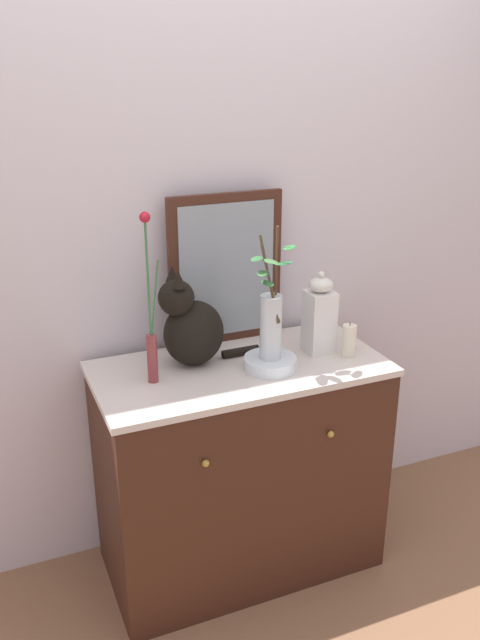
{
  "coord_description": "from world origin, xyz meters",
  "views": [
    {
      "loc": [
        -0.86,
        -2.04,
        1.93
      ],
      "look_at": [
        0.0,
        0.0,
        1.06
      ],
      "focal_mm": 37.4,
      "sensor_mm": 36.0,
      "label": 1
    }
  ],
  "objects": [
    {
      "name": "cat_sitting",
      "position": [
        -0.16,
        0.08,
        1.04
      ],
      "size": [
        0.38,
        0.17,
        0.37
      ],
      "color": "black",
      "rests_on": "sideboard"
    },
    {
      "name": "vase_glass_clear",
      "position": [
        0.09,
        -0.07,
        1.07
      ],
      "size": [
        0.19,
        0.14,
        0.49
      ],
      "color": "silver",
      "rests_on": "bowl_porcelain"
    },
    {
      "name": "candle_pillar",
      "position": [
        0.41,
        -0.08,
        0.95
      ],
      "size": [
        0.05,
        0.05,
        0.14
      ],
      "color": "beige",
      "rests_on": "sideboard"
    },
    {
      "name": "mirror_leaning",
      "position": [
        0.04,
        0.24,
        1.18
      ],
      "size": [
        0.46,
        0.03,
        0.59
      ],
      "color": "#412116",
      "rests_on": "sideboard"
    },
    {
      "name": "bowl_porcelain",
      "position": [
        0.09,
        -0.07,
        0.91
      ],
      "size": [
        0.19,
        0.19,
        0.05
      ],
      "primitive_type": "cylinder",
      "color": "silver",
      "rests_on": "sideboard"
    },
    {
      "name": "sideboard",
      "position": [
        0.0,
        -0.0,
        0.44
      ],
      "size": [
        1.07,
        0.55,
        0.88
      ],
      "color": "#3D1F14",
      "rests_on": "ground_plane"
    },
    {
      "name": "jar_lidded_porcelain",
      "position": [
        0.33,
        0.01,
        1.03
      ],
      "size": [
        0.1,
        0.1,
        0.32
      ],
      "color": "white",
      "rests_on": "sideboard"
    },
    {
      "name": "wall_back",
      "position": [
        0.0,
        0.34,
        1.3
      ],
      "size": [
        4.4,
        0.08,
        2.6
      ],
      "primitive_type": "cube",
      "color": "silver",
      "rests_on": "ground_plane"
    },
    {
      "name": "ground_plane",
      "position": [
        0.0,
        0.0,
        0.0
      ],
      "size": [
        6.0,
        6.0,
        0.0
      ],
      "primitive_type": "plane",
      "color": "#8D6042"
    },
    {
      "name": "vase_slim_green",
      "position": [
        -0.33,
        -0.0,
        1.07
      ],
      "size": [
        0.06,
        0.04,
        0.6
      ],
      "color": "brown",
      "rests_on": "sideboard"
    }
  ]
}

